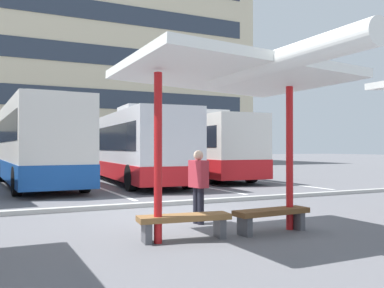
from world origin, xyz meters
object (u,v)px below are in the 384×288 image
Objects in this scene: waiting_shelter_1 at (237,76)px; coach_bus_3 at (196,148)px; coach_bus_1 at (38,145)px; bench_2 at (184,221)px; bench_3 at (272,215)px; coach_bus_2 at (130,148)px; waiting_passenger_0 at (198,182)px.

coach_bus_3 is at bearing 66.46° from waiting_shelter_1.
coach_bus_1 is at bearing -169.95° from coach_bus_3.
bench_2 and bench_3 have the same top height.
bench_3 is (-1.30, -13.10, -1.28)m from coach_bus_2.
bench_2 is 1.80m from bench_3.
bench_3 is (3.01, -12.25, -1.43)m from coach_bus_1.
bench_3 is at bearing 11.90° from waiting_shelter_1.
coach_bus_2 is (4.32, 0.86, -0.14)m from coach_bus_1.
bench_2 is at bearing -117.08° from coach_bus_3.
coach_bus_1 reaches higher than bench_3.
waiting_passenger_0 is at bearing -78.72° from coach_bus_1.
coach_bus_3 is at bearing 62.92° from bench_2.
bench_2 is at bearing -125.48° from waiting_passenger_0.
bench_3 is 1.02× the size of waiting_passenger_0.
waiting_shelter_1 is (2.11, -12.43, 1.16)m from coach_bus_1.
coach_bus_3 is 14.68m from bench_3.
coach_bus_2 is at bearing 76.57° from bench_2.
coach_bus_3 reaches higher than bench_3.
coach_bus_2 is 13.54m from waiting_shelter_1.
coach_bus_1 is 12.28m from bench_2.
bench_3 is (-5.15, -13.69, -1.26)m from coach_bus_3.
waiting_passenger_0 is (-6.00, -12.26, -0.70)m from coach_bus_3.
coach_bus_2 is 8.01× the size of waiting_passenger_0.
coach_bus_3 is at bearing 8.70° from coach_bus_2.
coach_bus_3 reaches higher than bench_2.
waiting_shelter_1 is 2.74m from bench_3.
bench_2 is 1.08× the size of waiting_passenger_0.
coach_bus_3 is 13.67m from waiting_passenger_0.
bench_2 is 1.06× the size of bench_3.
coach_bus_1 is 8.29m from coach_bus_3.
coach_bus_2 reaches higher than waiting_passenger_0.
coach_bus_1 reaches higher than bench_2.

